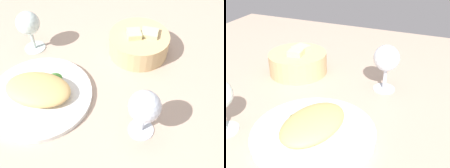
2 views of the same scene
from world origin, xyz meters
TOP-DOWN VIEW (x-y plane):
  - ground_plane at (0.00, 0.00)cm, footprint 140.00×140.00cm
  - plate at (-8.39, -7.03)cm, footprint 27.48×27.48cm
  - omelette at (-8.39, -7.03)cm, footprint 19.30×14.60cm
  - lettuce_garnish at (-5.47, -1.50)cm, footprint 4.28×4.28cm
  - bread_basket at (18.15, 11.74)cm, footprint 17.90×17.90cm
  - wine_glass_near at (17.82, -16.07)cm, footprint 7.17×7.17cm
  - wine_glass_far at (-14.41, 12.48)cm, footprint 6.89×6.89cm

SIDE VIEW (x-z plane):
  - ground_plane at x=0.00cm, z-range -2.00..0.00cm
  - plate at x=-8.39cm, z-range 0.00..1.40cm
  - lettuce_garnish at x=-5.47cm, z-range 1.40..2.72cm
  - omelette at x=-8.39cm, z-range 1.40..5.37cm
  - bread_basket at x=18.15cm, z-range -0.63..7.53cm
  - wine_glass_far at x=-14.41cm, z-range 2.28..15.18cm
  - wine_glass_near at x=17.82cm, z-range 2.40..15.60cm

